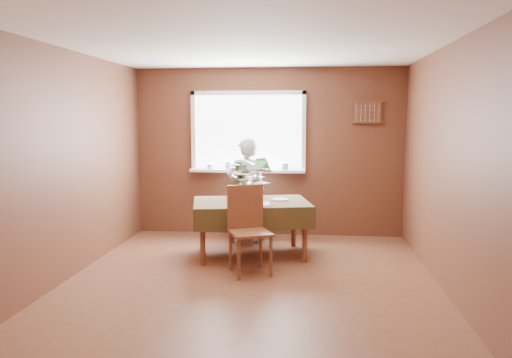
# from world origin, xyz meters

# --- Properties ---
(floor) EXTENTS (4.50, 4.50, 0.00)m
(floor) POSITION_xyz_m (0.00, 0.00, 0.00)
(floor) COLOR brown
(floor) RESTS_ON ground
(ceiling) EXTENTS (4.50, 4.50, 0.00)m
(ceiling) POSITION_xyz_m (0.00, 0.00, 2.50)
(ceiling) COLOR white
(ceiling) RESTS_ON wall_back
(wall_back) EXTENTS (4.00, 0.00, 4.00)m
(wall_back) POSITION_xyz_m (0.00, 2.25, 1.25)
(wall_back) COLOR brown
(wall_back) RESTS_ON floor
(wall_front) EXTENTS (4.00, 0.00, 4.00)m
(wall_front) POSITION_xyz_m (0.00, -2.25, 1.25)
(wall_front) COLOR brown
(wall_front) RESTS_ON floor
(wall_left) EXTENTS (0.00, 4.50, 4.50)m
(wall_left) POSITION_xyz_m (-2.00, 0.00, 1.25)
(wall_left) COLOR brown
(wall_left) RESTS_ON floor
(wall_right) EXTENTS (0.00, 4.50, 4.50)m
(wall_right) POSITION_xyz_m (2.00, 0.00, 1.25)
(wall_right) COLOR brown
(wall_right) RESTS_ON floor
(window_assembly) EXTENTS (1.72, 0.20, 1.22)m
(window_assembly) POSITION_xyz_m (-0.29, 2.20, 1.35)
(window_assembly) COLOR white
(window_assembly) RESTS_ON wall_back
(spoon_rack) EXTENTS (0.44, 0.05, 0.33)m
(spoon_rack) POSITION_xyz_m (1.45, 2.22, 1.85)
(spoon_rack) COLOR brown
(spoon_rack) RESTS_ON wall_back
(dining_table) EXTENTS (1.63, 1.28, 0.71)m
(dining_table) POSITION_xyz_m (-0.11, 1.03, 0.62)
(dining_table) COLOR brown
(dining_table) RESTS_ON floor
(chair_far) EXTENTS (0.42, 0.42, 0.93)m
(chair_far) POSITION_xyz_m (-0.29, 1.76, 0.51)
(chair_far) COLOR brown
(chair_far) RESTS_ON floor
(chair_near) EXTENTS (0.56, 0.56, 1.00)m
(chair_near) POSITION_xyz_m (-0.07, 0.34, 0.54)
(chair_near) COLOR brown
(chair_near) RESTS_ON floor
(seated_woman) EXTENTS (0.62, 0.50, 1.49)m
(seated_woman) POSITION_xyz_m (-0.25, 1.68, 0.74)
(seated_woman) COLOR white
(seated_woman) RESTS_ON floor
(flower_bouquet) EXTENTS (0.59, 0.59, 0.51)m
(flower_bouquet) POSITION_xyz_m (-0.12, 0.86, 1.04)
(flower_bouquet) COLOR white
(flower_bouquet) RESTS_ON dining_table
(side_plate) EXTENTS (0.28, 0.28, 0.01)m
(side_plate) POSITION_xyz_m (0.25, 1.17, 0.71)
(side_plate) COLOR white
(side_plate) RESTS_ON dining_table
(table_knife) EXTENTS (0.03, 0.21, 0.00)m
(table_knife) POSITION_xyz_m (0.11, 0.81, 0.71)
(table_knife) COLOR silver
(table_knife) RESTS_ON dining_table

